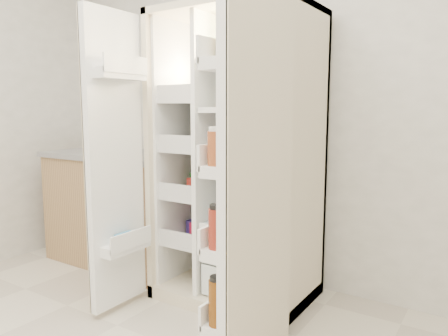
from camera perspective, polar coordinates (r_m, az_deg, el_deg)
The scene contains 5 objects.
wall_back at distance 2.95m, azimuth 7.52°, elevation 10.64°, with size 4.00×0.02×2.70m, color white.
refrigerator at distance 2.72m, azimuth 2.67°, elevation -1.85°, with size 0.92×0.70×1.80m.
freezer_door at distance 2.55m, azimuth -14.40°, elevation 0.62°, with size 0.15×0.40×1.72m.
fridge_door at distance 1.87m, azimuth 4.09°, elevation -2.35°, with size 0.17×0.58×1.72m.
kitchen_counter at distance 3.46m, azimuth -13.55°, elevation -5.16°, with size 1.20×0.64×0.87m.
Camera 1 is at (1.29, -0.65, 1.20)m, focal length 34.00 mm.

